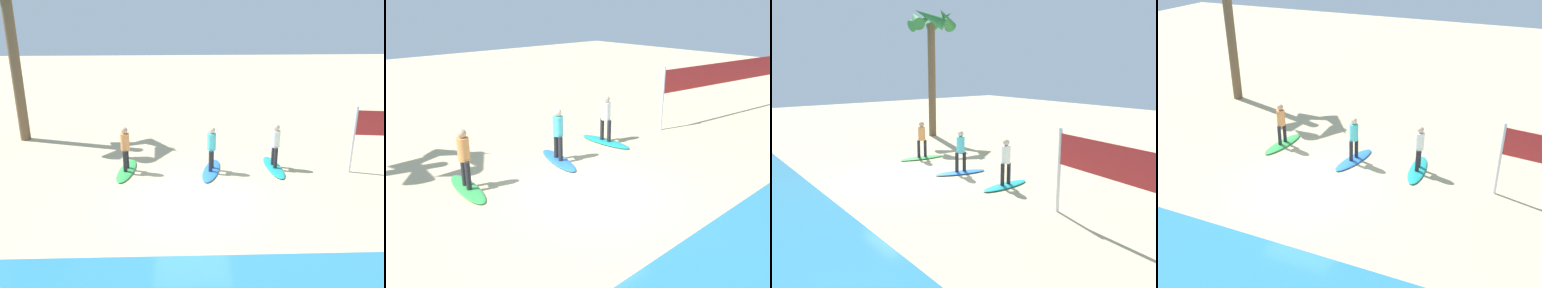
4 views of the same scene
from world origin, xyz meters
The scene contains 7 objects.
ground_plane centered at (0.00, 0.00, 0.00)m, with size 60.00×60.00×0.00m, color #CCB789.
surfboard_teal centered at (-3.14, -2.47, 0.04)m, with size 2.10×0.56×0.09m, color teal.
surfer_teal centered at (-3.14, -2.47, 1.04)m, with size 0.32×0.46×1.64m.
surfboard_blue centered at (-0.78, -2.24, 0.04)m, with size 2.10×0.56×0.09m, color blue.
surfer_blue centered at (-0.78, -2.24, 1.04)m, with size 0.32×0.45×1.64m.
surfboard_green centered at (2.33, -2.33, 0.04)m, with size 2.10×0.56×0.09m, color green.
surfer_green centered at (2.33, -2.33, 1.04)m, with size 0.32×0.46×1.64m.
Camera 4 is at (-6.45, 11.01, 7.83)m, focal length 41.41 mm.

